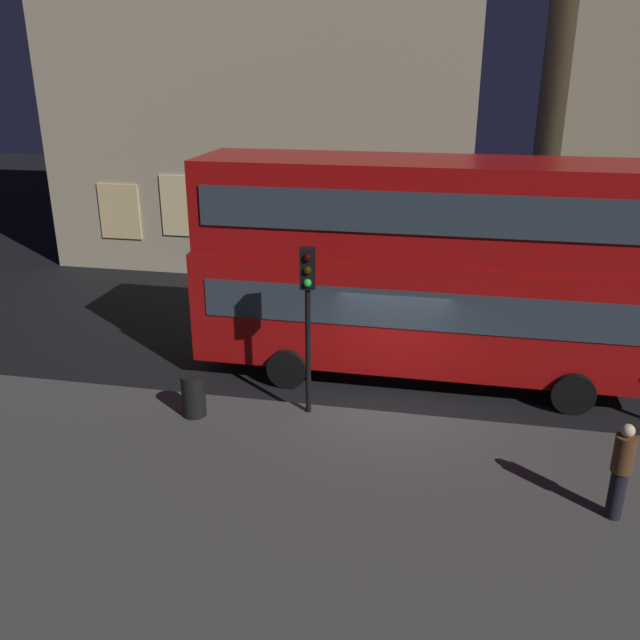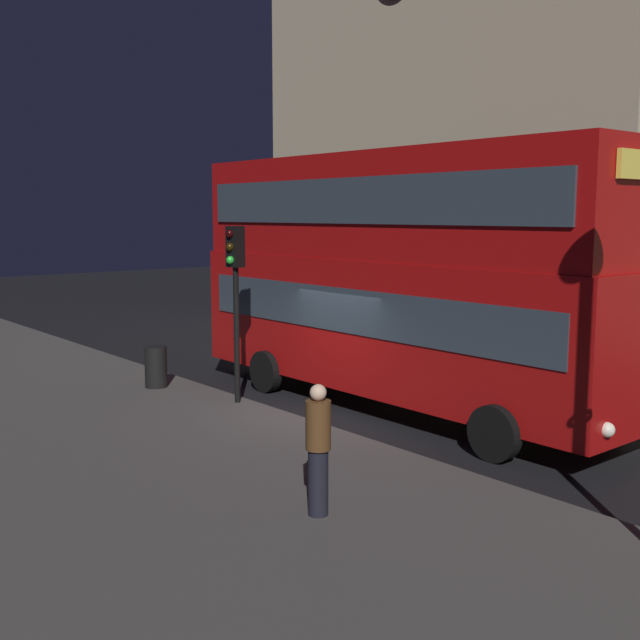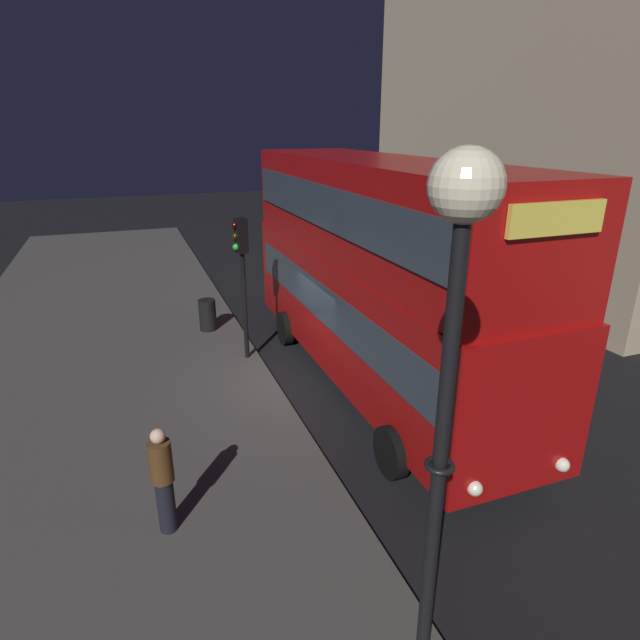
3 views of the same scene
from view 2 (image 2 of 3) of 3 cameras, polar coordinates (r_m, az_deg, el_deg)
name	(u,v)px [view 2 (image 2 of 3)]	position (r m, az deg, el deg)	size (l,w,h in m)	color
ground_plane	(320,417)	(15.73, -0.03, -7.21)	(80.00, 80.00, 0.00)	black
sidewalk_slab	(108,460)	(13.40, -15.44, -9.93)	(44.00, 8.05, 0.12)	#423F3D
building_with_clock	(488,61)	(28.93, 12.30, 18.24)	(15.34, 7.63, 18.76)	tan
double_decker_bus	(399,269)	(16.14, 5.83, 3.81)	(10.77, 2.94, 5.31)	#9E0C0C
traffic_light_near_kerb	(235,276)	(16.09, -6.31, 3.24)	(0.36, 0.39, 3.72)	black
pedestrian	(318,448)	(10.26, -0.14, -9.45)	(0.34, 0.34, 1.77)	black
litter_bin	(156,367)	(18.15, -12.05, -3.41)	(0.51, 0.51, 0.95)	black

